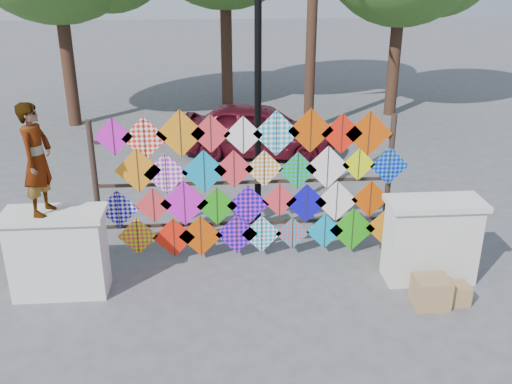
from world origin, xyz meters
TOP-DOWN VIEW (x-y plane):
  - ground at (0.00, 0.00)m, footprint 80.00×80.00m
  - parapet_left at (-2.70, -0.20)m, footprint 1.40×0.65m
  - parapet_right at (2.70, -0.20)m, footprint 1.40×0.65m
  - kite_rack at (0.10, 0.72)m, footprint 5.00×0.24m
  - vendor_woman at (-2.80, -0.20)m, footprint 0.48×0.62m
  - sedan at (0.60, 5.82)m, footprint 4.05×2.30m
  - lamppost at (0.30, 2.00)m, footprint 0.28×0.28m
  - cardboard_box_near at (2.49, -0.90)m, footprint 0.47×0.42m
  - cardboard_box_far at (2.87, -0.87)m, footprint 0.34×0.31m

SIDE VIEW (x-z plane):
  - ground at x=0.00m, z-range 0.00..0.00m
  - cardboard_box_far at x=2.87m, z-range 0.00..0.29m
  - cardboard_box_near at x=2.49m, z-range 0.00..0.42m
  - sedan at x=0.60m, z-range 0.00..1.30m
  - parapet_left at x=-2.70m, z-range 0.01..1.29m
  - parapet_right at x=2.70m, z-range 0.01..1.29m
  - kite_rack at x=0.10m, z-range -0.01..2.45m
  - vendor_woman at x=-2.80m, z-range 1.28..2.81m
  - lamppost at x=0.30m, z-range 0.46..4.92m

